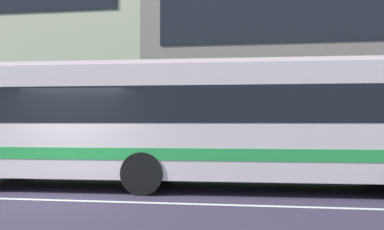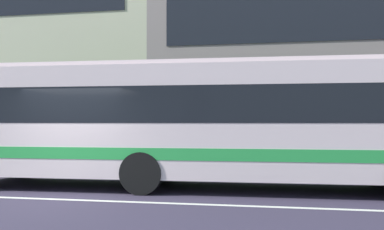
{
  "view_description": "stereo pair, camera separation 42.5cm",
  "coord_description": "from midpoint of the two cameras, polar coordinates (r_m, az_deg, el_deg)",
  "views": [
    {
      "loc": [
        4.44,
        -9.21,
        1.71
      ],
      "look_at": [
        2.73,
        1.97,
        1.87
      ],
      "focal_mm": 42.08,
      "sensor_mm": 36.0,
      "label": 1
    },
    {
      "loc": [
        4.86,
        -9.14,
        1.71
      ],
      "look_at": [
        2.73,
        1.97,
        1.87
      ],
      "focal_mm": 42.08,
      "sensor_mm": 36.0,
      "label": 2
    }
  ],
  "objects": [
    {
      "name": "transit_bus",
      "position": [
        11.52,
        -2.33,
        -0.61
      ],
      "size": [
        12.29,
        2.93,
        3.18
      ],
      "color": "beige",
      "rests_on": "ground_plane"
    },
    {
      "name": "lane_centre_line",
      "position": [
        10.43,
        -18.2,
        -10.2
      ],
      "size": [
        60.0,
        0.16,
        0.01
      ],
      "primitive_type": "cube",
      "color": "silver",
      "rests_on": "ground_plane"
    },
    {
      "name": "ground_plane",
      "position": [
        10.43,
        -18.2,
        -10.22
      ],
      "size": [
        160.0,
        160.0,
        0.0
      ],
      "primitive_type": "plane",
      "color": "#322C3F"
    },
    {
      "name": "apartment_block_right",
      "position": [
        24.18,
        22.02,
        7.02
      ],
      "size": [
        21.26,
        11.07,
        9.97
      ],
      "color": "gray",
      "rests_on": "ground_plane"
    },
    {
      "name": "hedge_row_far",
      "position": [
        15.79,
        -12.08,
        -4.95
      ],
      "size": [
        20.88,
        1.1,
        1.14
      ],
      "primitive_type": "cube",
      "color": "#336924",
      "rests_on": "ground_plane"
    }
  ]
}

